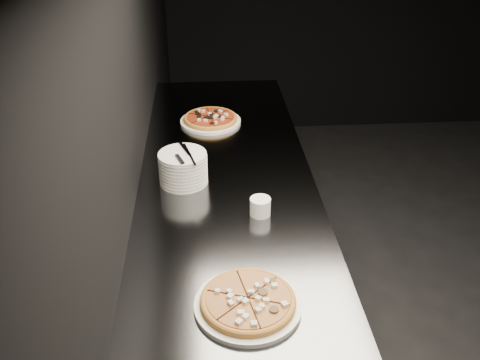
{
  "coord_description": "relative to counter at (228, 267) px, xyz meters",
  "views": [
    {
      "loc": [
        -2.21,
        -1.93,
        2.07
      ],
      "look_at": [
        -2.08,
        -0.07,
        0.97
      ],
      "focal_mm": 40.0,
      "sensor_mm": 36.0,
      "label": 1
    }
  ],
  "objects": [
    {
      "name": "ramekin",
      "position": [
        0.11,
        -0.25,
        0.5
      ],
      "size": [
        0.08,
        0.08,
        0.07
      ],
      "color": "white",
      "rests_on": "counter"
    },
    {
      "name": "cutlery",
      "position": [
        -0.17,
        -0.0,
        0.6
      ],
      "size": [
        0.07,
        0.21,
        0.01
      ],
      "rotation": [
        0.0,
        0.0,
        0.35
      ],
      "color": "silver",
      "rests_on": "plate_stack"
    },
    {
      "name": "pizza_tomato",
      "position": [
        -0.05,
        0.61,
        0.48
      ],
      "size": [
        0.36,
        0.36,
        0.04
      ],
      "rotation": [
        0.0,
        0.0,
        -0.39
      ],
      "color": "white",
      "rests_on": "counter"
    },
    {
      "name": "wall_left",
      "position": [
        -0.37,
        0.0,
        0.94
      ],
      "size": [
        0.02,
        5.0,
        2.8
      ],
      "primitive_type": "cube",
      "color": "black",
      "rests_on": "floor"
    },
    {
      "name": "pizza_mushroom",
      "position": [
        0.03,
        -0.74,
        0.48
      ],
      "size": [
        0.37,
        0.37,
        0.04
      ],
      "rotation": [
        0.0,
        0.0,
        -0.33
      ],
      "color": "white",
      "rests_on": "counter"
    },
    {
      "name": "counter",
      "position": [
        0.0,
        0.0,
        0.0
      ],
      "size": [
        0.74,
        2.44,
        0.92
      ],
      "color": "#595A60",
      "rests_on": "floor"
    },
    {
      "name": "plate_stack",
      "position": [
        -0.18,
        0.01,
        0.53
      ],
      "size": [
        0.2,
        0.2,
        0.13
      ],
      "color": "white",
      "rests_on": "counter"
    }
  ]
}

